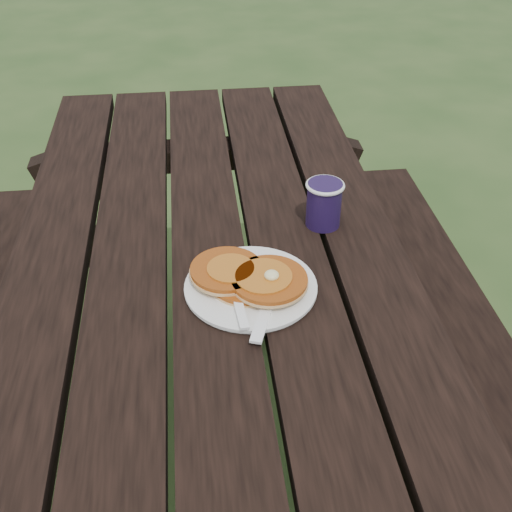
{
  "coord_description": "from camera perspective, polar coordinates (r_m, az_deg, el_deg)",
  "views": [
    {
      "loc": [
        -0.02,
        -0.9,
        1.47
      ],
      "look_at": [
        0.08,
        0.0,
        0.8
      ],
      "focal_mm": 45.0,
      "sensor_mm": 36.0,
      "label": 1
    }
  ],
  "objects": [
    {
      "name": "pancake_stack",
      "position": [
        1.12,
        -0.63,
        -1.88
      ],
      "size": [
        0.2,
        0.17,
        0.04
      ],
      "rotation": [
        0.0,
        0.0,
        -0.2
      ],
      "color": "#A54A12",
      "rests_on": "plate"
    },
    {
      "name": "knife",
      "position": [
        1.08,
        0.99,
        -4.47
      ],
      "size": [
        0.08,
        0.18,
        0.0
      ],
      "primitive_type": "cube",
      "rotation": [
        0.0,
        0.0,
        -0.33
      ],
      "color": "white",
      "rests_on": "plate"
    },
    {
      "name": "picnic_table",
      "position": [
        1.42,
        -3.32,
        -14.46
      ],
      "size": [
        1.36,
        1.8,
        0.75
      ],
      "color": "black",
      "rests_on": "ground"
    },
    {
      "name": "coffee_cup",
      "position": [
        1.28,
        6.07,
        4.86
      ],
      "size": [
        0.08,
        0.08,
        0.09
      ],
      "rotation": [
        0.0,
        0.0,
        -0.43
      ],
      "color": "#1D1037",
      "rests_on": "picnic_table"
    },
    {
      "name": "fork",
      "position": [
        1.07,
        -1.5,
        -4.53
      ],
      "size": [
        0.04,
        0.16,
        0.01
      ],
      "primitive_type": null,
      "rotation": [
        0.0,
        0.0,
        0.08
      ],
      "color": "white",
      "rests_on": "plate"
    },
    {
      "name": "plate",
      "position": [
        1.13,
        -0.47,
        -2.83
      ],
      "size": [
        0.29,
        0.29,
        0.01
      ],
      "primitive_type": "cylinder",
      "rotation": [
        0.0,
        0.0,
        0.34
      ],
      "color": "white",
      "rests_on": "picnic_table"
    }
  ]
}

